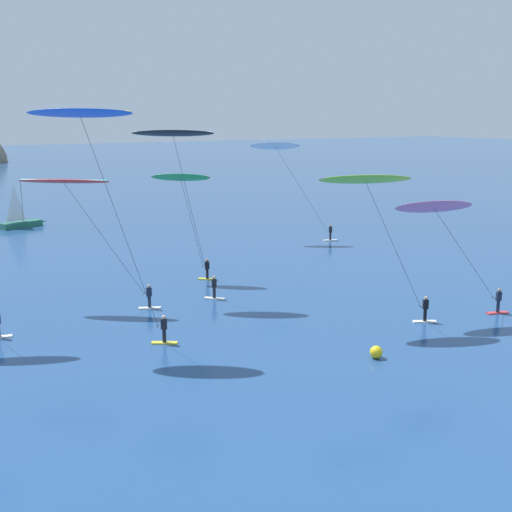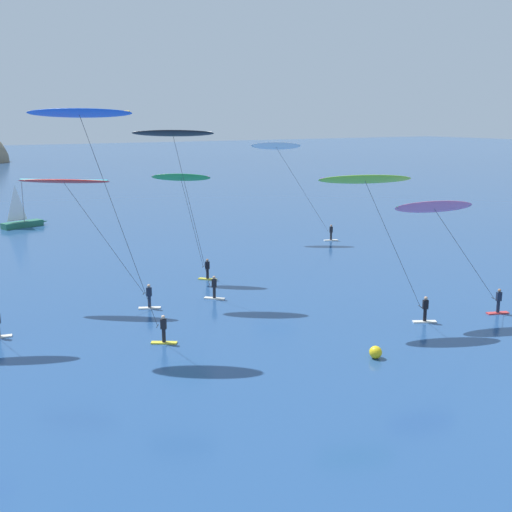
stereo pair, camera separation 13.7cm
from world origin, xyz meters
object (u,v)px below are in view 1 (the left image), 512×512
object	(u,v)px
marker_buoy	(376,352)
kitesurfer_blue	(85,128)
kitesurfer_pink	(439,215)
kitesurfer_black	(176,146)
kitesurfer_white	(280,154)
kitesurfer_green	(183,187)
sailboat_near	(23,222)
kitesurfer_lime	(370,189)
kitesurfer_red	(71,191)

from	to	relation	value
marker_buoy	kitesurfer_blue	bearing A→B (deg)	139.52
kitesurfer_pink	marker_buoy	xyz separation A→B (m)	(-7.92, -3.34, -6.48)
kitesurfer_pink	kitesurfer_black	distance (m)	18.16
kitesurfer_white	kitesurfer_black	bearing A→B (deg)	-141.37
kitesurfer_pink	marker_buoy	world-z (taller)	kitesurfer_pink
kitesurfer_green	kitesurfer_white	distance (m)	18.48
sailboat_near	marker_buoy	size ratio (longest dim) A/B	8.45
kitesurfer_pink	kitesurfer_blue	bearing A→B (deg)	160.69
kitesurfer_black	kitesurfer_green	bearing A→B (deg)	60.56
marker_buoy	sailboat_near	bearing A→B (deg)	97.35
sailboat_near	kitesurfer_pink	size ratio (longest dim) A/B	0.70
kitesurfer_blue	kitesurfer_lime	size ratio (longest dim) A/B	1.40
kitesurfer_pink	kitesurfer_lime	xyz separation A→B (m)	(-4.67, 1.34, 1.77)
marker_buoy	kitesurfer_lime	bearing A→B (deg)	55.19
kitesurfer_black	kitesurfer_lime	distance (m)	13.96
kitesurfer_blue	kitesurfer_red	bearing A→B (deg)	81.52
kitesurfer_green	kitesurfer_blue	xyz separation A→B (m)	(-10.86, -10.92, 4.84)
kitesurfer_blue	sailboat_near	bearing A→B (deg)	83.23
kitesurfer_black	marker_buoy	size ratio (longest dim) A/B	17.24
sailboat_near	kitesurfer_red	xyz separation A→B (m)	(-4.01, -35.79, 7.36)
sailboat_near	kitesurfer_white	distance (m)	32.47
marker_buoy	kitesurfer_red	bearing A→B (deg)	121.04
sailboat_near	kitesurfer_pink	bearing A→B (deg)	-73.63
kitesurfer_pink	marker_buoy	bearing A→B (deg)	-157.13
kitesurfer_green	kitesurfer_lime	world-z (taller)	kitesurfer_lime
kitesurfer_pink	kitesurfer_red	bearing A→B (deg)	141.74
kitesurfer_lime	kitesurfer_red	size ratio (longest dim) A/B	1.08
kitesurfer_black	kitesurfer_white	xyz separation A→B (m)	(18.44, 14.74, -1.81)
sailboat_near	kitesurfer_lime	size ratio (longest dim) A/B	0.62
sailboat_near	kitesurfer_black	xyz separation A→B (m)	(2.85, -37.74, 10.28)
sailboat_near	kitesurfer_lime	world-z (taller)	kitesurfer_lime
kitesurfer_red	marker_buoy	xyz separation A→B (m)	(10.99, -18.26, -7.65)
kitesurfer_blue	kitesurfer_lime	xyz separation A→B (m)	(15.42, -5.70, -3.68)
kitesurfer_green	kitesurfer_black	size ratio (longest dim) A/B	0.71
sailboat_near	kitesurfer_blue	xyz separation A→B (m)	(-5.19, -43.67, 11.63)
kitesurfer_lime	marker_buoy	size ratio (longest dim) A/B	13.71
kitesurfer_black	kitesurfer_white	size ratio (longest dim) A/B	1.16
sailboat_near	kitesurfer_green	distance (m)	33.92
kitesurfer_blue	kitesurfer_white	xyz separation A→B (m)	(26.48, 20.66, -3.16)
kitesurfer_pink	marker_buoy	distance (m)	10.77
kitesurfer_black	kitesurfer_red	distance (m)	7.71
sailboat_near	kitesurfer_green	size ratio (longest dim) A/B	0.69
kitesurfer_blue	kitesurfer_black	size ratio (longest dim) A/B	1.11
kitesurfer_green	kitesurfer_blue	size ratio (longest dim) A/B	0.64
sailboat_near	kitesurfer_pink	world-z (taller)	kitesurfer_pink
kitesurfer_lime	kitesurfer_white	world-z (taller)	kitesurfer_white
kitesurfer_green	marker_buoy	size ratio (longest dim) A/B	12.30
kitesurfer_blue	kitesurfer_red	world-z (taller)	kitesurfer_blue
sailboat_near	marker_buoy	xyz separation A→B (m)	(6.98, -54.05, -0.29)
kitesurfer_green	sailboat_near	bearing A→B (deg)	99.83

